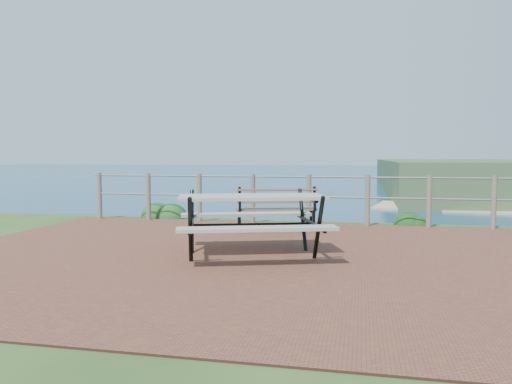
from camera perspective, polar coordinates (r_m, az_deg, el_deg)
ground at (r=6.83m, az=3.08°, el=-7.54°), size 10.00×7.00×0.12m
ocean at (r=206.62m, az=11.73°, el=3.57°), size 1200.00×1200.00×0.00m
safety_railing at (r=10.05m, az=6.05°, el=-0.54°), size 9.40×0.10×1.00m
picnic_table at (r=6.81m, az=-0.53°, el=-3.07°), size 2.11×1.63×0.83m
park_bench at (r=9.11m, az=2.30°, el=-1.17°), size 1.50×0.77×0.82m
shrub_lip_west at (r=11.59m, az=-9.97°, el=-2.82°), size 0.81×0.81×0.56m
shrub_lip_east at (r=10.63m, az=17.22°, el=-3.55°), size 0.66×0.66×0.36m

